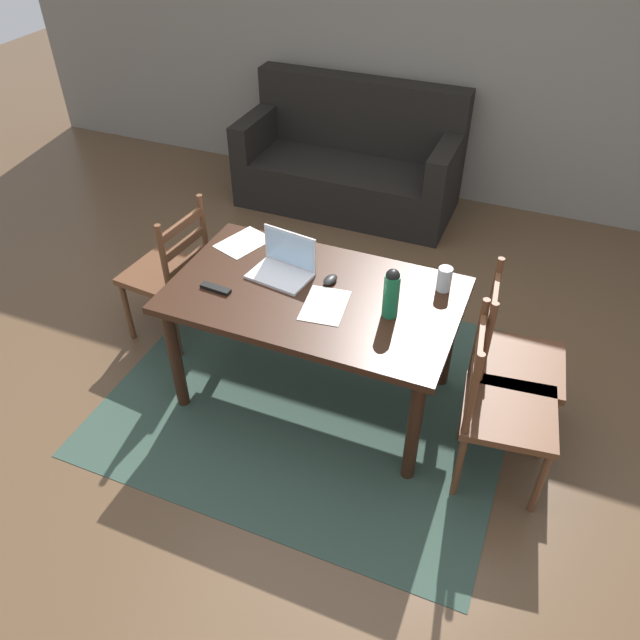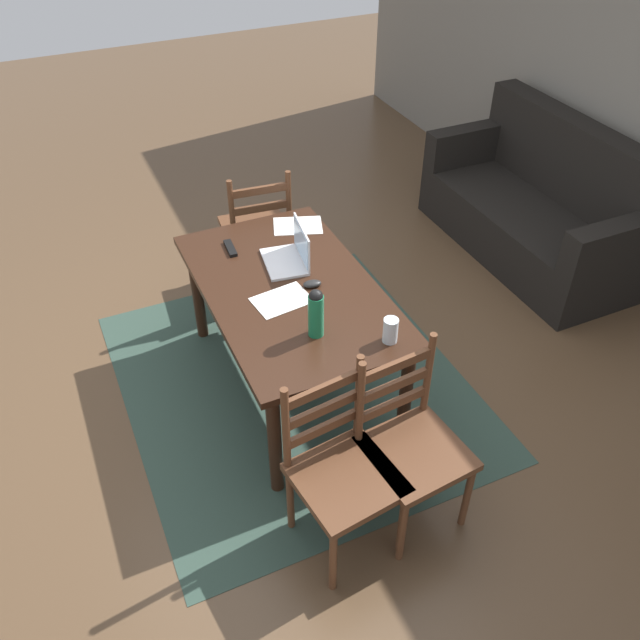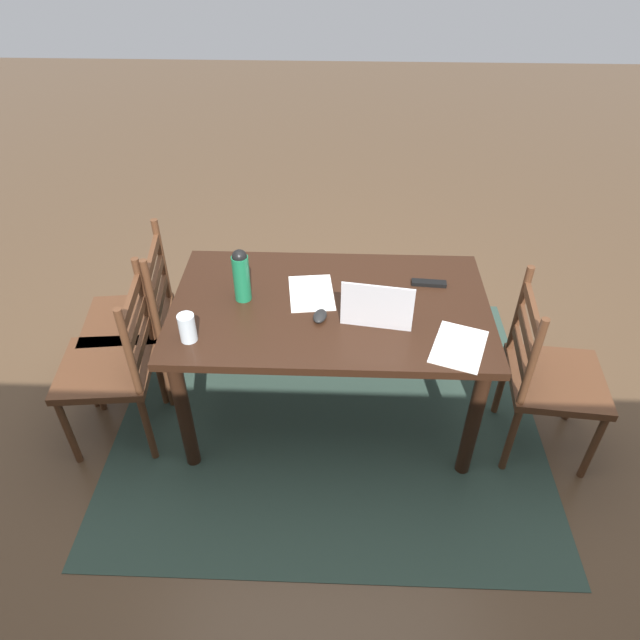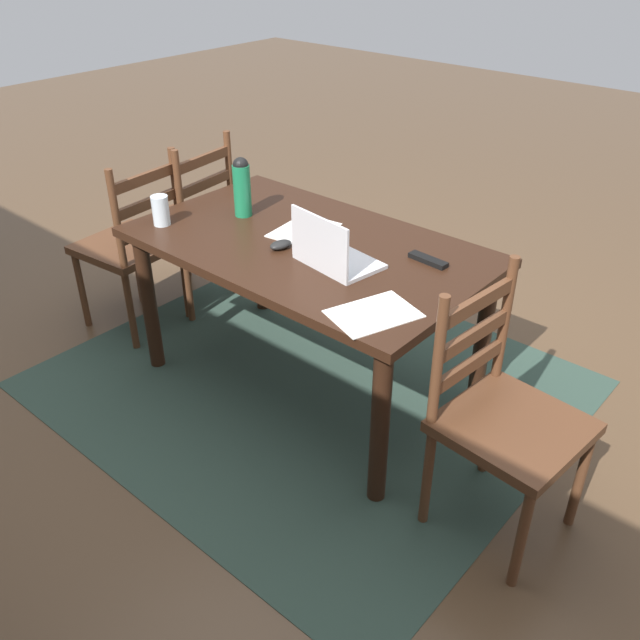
% 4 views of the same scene
% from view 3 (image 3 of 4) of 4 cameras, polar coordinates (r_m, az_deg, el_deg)
% --- Properties ---
extents(ground_plane, '(14.00, 14.00, 0.00)m').
position_cam_3_polar(ground_plane, '(3.24, 0.88, -8.85)').
color(ground_plane, brown).
extents(area_rug, '(2.24, 1.96, 0.01)m').
position_cam_3_polar(area_rug, '(3.24, 0.88, -8.81)').
color(area_rug, '#2D4238').
rests_on(area_rug, ground).
extents(dining_table, '(1.51, 0.90, 0.74)m').
position_cam_3_polar(dining_table, '(2.80, 1.00, 0.05)').
color(dining_table, black).
rests_on(dining_table, ground).
extents(chair_right_far, '(0.48, 0.48, 0.95)m').
position_cam_3_polar(chair_right_far, '(2.98, -19.64, -4.29)').
color(chair_right_far, '#56331E').
rests_on(chair_right_far, ground).
extents(chair_right_near, '(0.49, 0.49, 0.95)m').
position_cam_3_polar(chair_right_near, '(3.24, -17.75, 0.04)').
color(chair_right_near, '#56331E').
rests_on(chair_right_near, ground).
extents(chair_left_far, '(0.48, 0.48, 0.95)m').
position_cam_3_polar(chair_left_far, '(2.96, 21.59, -5.26)').
color(chair_left_far, '#56331E').
rests_on(chair_left_far, ground).
extents(laptop, '(0.35, 0.27, 0.23)m').
position_cam_3_polar(laptop, '(2.63, 5.70, 1.11)').
color(laptop, silver).
rests_on(laptop, dining_table).
extents(water_bottle, '(0.08, 0.08, 0.27)m').
position_cam_3_polar(water_bottle, '(2.72, -7.78, 4.50)').
color(water_bottle, '#197247').
rests_on(water_bottle, dining_table).
extents(drinking_glass, '(0.07, 0.07, 0.13)m').
position_cam_3_polar(drinking_glass, '(2.56, -12.95, -0.75)').
color(drinking_glass, silver).
rests_on(drinking_glass, dining_table).
extents(computer_mouse, '(0.08, 0.11, 0.03)m').
position_cam_3_polar(computer_mouse, '(2.64, -0.00, 0.40)').
color(computer_mouse, black).
rests_on(computer_mouse, dining_table).
extents(tv_remote, '(0.17, 0.06, 0.02)m').
position_cam_3_polar(tv_remote, '(2.91, 10.69, 3.60)').
color(tv_remote, black).
rests_on(tv_remote, dining_table).
extents(paper_stack_left, '(0.25, 0.32, 0.00)m').
position_cam_3_polar(paper_stack_left, '(2.81, -0.85, 2.68)').
color(paper_stack_left, white).
rests_on(paper_stack_left, dining_table).
extents(paper_stack_right, '(0.30, 0.35, 0.00)m').
position_cam_3_polar(paper_stack_right, '(2.57, 13.53, -2.56)').
color(paper_stack_right, white).
rests_on(paper_stack_right, dining_table).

